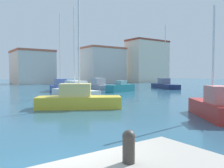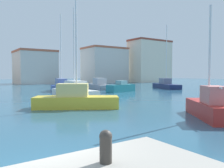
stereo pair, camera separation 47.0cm
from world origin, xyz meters
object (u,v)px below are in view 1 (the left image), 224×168
(mooring_bollard, at_px, (129,145))
(motorboat_teal_distant_north, at_px, (121,88))
(sailboat_red_far_left, at_px, (213,106))
(sailboat_yellow_far_right, at_px, (78,99))
(sailboat_white_mid_harbor, at_px, (75,91))
(sailboat_navy_center_channel, at_px, (165,85))
(motorboat_grey_inner_mooring, at_px, (98,85))
(sailboat_blue_near_pier, at_px, (60,87))

(mooring_bollard, xyz_separation_m, motorboat_teal_distant_north, (16.28, 21.59, -0.69))
(sailboat_red_far_left, relative_size, sailboat_yellow_far_right, 0.65)
(sailboat_red_far_left, height_order, sailboat_yellow_far_right, sailboat_yellow_far_right)
(sailboat_white_mid_harbor, xyz_separation_m, motorboat_teal_distant_north, (8.04, 2.40, -0.04))
(motorboat_teal_distant_north, bearing_deg, sailboat_white_mid_harbor, -163.36)
(mooring_bollard, height_order, sailboat_yellow_far_right, sailboat_yellow_far_right)
(mooring_bollard, height_order, sailboat_red_far_left, sailboat_red_far_left)
(sailboat_red_far_left, distance_m, sailboat_navy_center_channel, 25.97)
(sailboat_red_far_left, distance_m, sailboat_white_mid_harbor, 15.19)
(sailboat_navy_center_channel, distance_m, motorboat_teal_distant_north, 10.78)
(motorboat_grey_inner_mooring, relative_size, sailboat_white_mid_harbor, 0.69)
(sailboat_blue_near_pier, xyz_separation_m, motorboat_teal_distant_north, (6.58, -5.14, -0.08))
(motorboat_grey_inner_mooring, distance_m, sailboat_navy_center_channel, 11.32)
(mooring_bollard, xyz_separation_m, sailboat_navy_center_channel, (26.93, 23.27, -0.67))
(motorboat_grey_inner_mooring, bearing_deg, mooring_bollard, -120.68)
(sailboat_red_far_left, distance_m, motorboat_grey_inner_mooring, 25.38)
(motorboat_grey_inner_mooring, relative_size, sailboat_navy_center_channel, 0.62)
(sailboat_yellow_far_right, xyz_separation_m, sailboat_white_mid_harbor, (3.35, 7.49, -0.07))
(sailboat_red_far_left, bearing_deg, sailboat_white_mid_harbor, 94.59)
(mooring_bollard, distance_m, motorboat_grey_inner_mooring, 32.96)
(sailboat_blue_near_pier, xyz_separation_m, sailboat_white_mid_harbor, (-1.46, -7.54, -0.04))
(mooring_bollard, xyz_separation_m, motorboat_grey_inner_mooring, (16.81, 28.34, -0.64))
(sailboat_red_far_left, bearing_deg, sailboat_yellow_far_right, 120.86)
(motorboat_grey_inner_mooring, distance_m, sailboat_blue_near_pier, 7.29)
(motorboat_grey_inner_mooring, xyz_separation_m, sailboat_blue_near_pier, (-7.11, -1.61, 0.03))
(mooring_bollard, height_order, sailboat_white_mid_harbor, sailboat_white_mid_harbor)
(motorboat_grey_inner_mooring, bearing_deg, sailboat_navy_center_channel, -26.62)
(sailboat_navy_center_channel, xyz_separation_m, sailboat_white_mid_harbor, (-18.69, -4.08, 0.02))
(sailboat_red_far_left, distance_m, motorboat_teal_distant_north, 18.82)
(sailboat_white_mid_harbor, distance_m, motorboat_teal_distant_north, 8.39)
(mooring_bollard, xyz_separation_m, sailboat_white_mid_harbor, (8.25, 19.19, -0.65))
(sailboat_yellow_far_right, bearing_deg, sailboat_navy_center_channel, 27.70)
(sailboat_yellow_far_right, height_order, sailboat_white_mid_harbor, sailboat_yellow_far_right)
(sailboat_red_far_left, xyz_separation_m, sailboat_yellow_far_right, (-4.57, 7.65, 0.01))
(motorboat_grey_inner_mooring, bearing_deg, sailboat_blue_near_pier, -167.24)
(sailboat_red_far_left, bearing_deg, sailboat_navy_center_channel, 47.72)
(sailboat_red_far_left, xyz_separation_m, sailboat_blue_near_pier, (0.24, 22.68, -0.02))
(sailboat_yellow_far_right, relative_size, sailboat_navy_center_channel, 0.91)
(sailboat_navy_center_channel, bearing_deg, mooring_bollard, -139.18)
(mooring_bollard, height_order, sailboat_blue_near_pier, sailboat_blue_near_pier)
(motorboat_grey_inner_mooring, relative_size, motorboat_teal_distant_north, 1.40)
(sailboat_navy_center_channel, bearing_deg, motorboat_grey_inner_mooring, 153.38)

